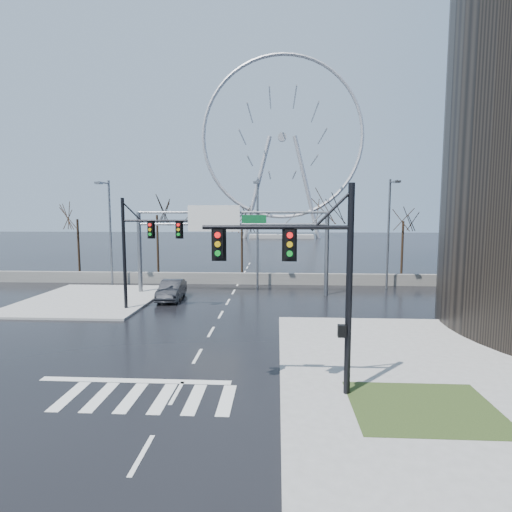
# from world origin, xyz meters

# --- Properties ---
(ground) EXTENTS (260.00, 260.00, 0.00)m
(ground) POSITION_xyz_m (0.00, 0.00, 0.00)
(ground) COLOR black
(ground) RESTS_ON ground
(sidewalk_right_ext) EXTENTS (12.00, 10.00, 0.15)m
(sidewalk_right_ext) POSITION_xyz_m (10.00, 2.00, 0.07)
(sidewalk_right_ext) COLOR gray
(sidewalk_right_ext) RESTS_ON ground
(sidewalk_far) EXTENTS (10.00, 12.00, 0.15)m
(sidewalk_far) POSITION_xyz_m (-11.00, 12.00, 0.07)
(sidewalk_far) COLOR gray
(sidewalk_far) RESTS_ON ground
(grass_strip) EXTENTS (5.00, 4.00, 0.02)m
(grass_strip) POSITION_xyz_m (9.00, -5.00, 0.15)
(grass_strip) COLOR #253917
(grass_strip) RESTS_ON sidewalk_near
(barrier_wall) EXTENTS (52.00, 0.50, 1.10)m
(barrier_wall) POSITION_xyz_m (0.00, 20.00, 0.55)
(barrier_wall) COLOR slate
(barrier_wall) RESTS_ON ground
(signal_mast_near) EXTENTS (5.52, 0.41, 8.00)m
(signal_mast_near) POSITION_xyz_m (5.14, -4.04, 4.87)
(signal_mast_near) COLOR black
(signal_mast_near) RESTS_ON ground
(signal_mast_far) EXTENTS (4.72, 0.41, 8.00)m
(signal_mast_far) POSITION_xyz_m (-5.87, 8.96, 4.83)
(signal_mast_far) COLOR black
(signal_mast_far) RESTS_ON ground
(sign_gantry) EXTENTS (16.36, 0.40, 7.60)m
(sign_gantry) POSITION_xyz_m (-0.38, 14.96, 5.18)
(sign_gantry) COLOR slate
(sign_gantry) RESTS_ON ground
(streetlight_left) EXTENTS (0.50, 2.55, 10.00)m
(streetlight_left) POSITION_xyz_m (-12.00, 18.16, 5.89)
(streetlight_left) COLOR slate
(streetlight_left) RESTS_ON ground
(streetlight_mid) EXTENTS (0.50, 2.55, 10.00)m
(streetlight_mid) POSITION_xyz_m (2.00, 18.16, 5.89)
(streetlight_mid) COLOR slate
(streetlight_mid) RESTS_ON ground
(streetlight_right) EXTENTS (0.50, 2.55, 10.00)m
(streetlight_right) POSITION_xyz_m (14.00, 18.16, 5.89)
(streetlight_right) COLOR slate
(streetlight_right) RESTS_ON ground
(tree_far_left) EXTENTS (3.50, 3.50, 7.00)m
(tree_far_left) POSITION_xyz_m (-18.00, 24.00, 5.57)
(tree_far_left) COLOR black
(tree_far_left) RESTS_ON ground
(tree_left) EXTENTS (3.75, 3.75, 7.50)m
(tree_left) POSITION_xyz_m (-9.00, 23.50, 5.98)
(tree_left) COLOR black
(tree_left) RESTS_ON ground
(tree_center) EXTENTS (3.25, 3.25, 6.50)m
(tree_center) POSITION_xyz_m (0.00, 24.50, 5.17)
(tree_center) COLOR black
(tree_center) RESTS_ON ground
(tree_right) EXTENTS (3.90, 3.90, 7.80)m
(tree_right) POSITION_xyz_m (9.00, 23.50, 6.22)
(tree_right) COLOR black
(tree_right) RESTS_ON ground
(tree_far_right) EXTENTS (3.40, 3.40, 6.80)m
(tree_far_right) POSITION_xyz_m (17.00, 24.00, 5.41)
(tree_far_right) COLOR black
(tree_far_right) RESTS_ON ground
(ferris_wheel) EXTENTS (45.00, 6.00, 50.91)m
(ferris_wheel) POSITION_xyz_m (5.00, 95.00, 26.13)
(ferris_wheel) COLOR gray
(ferris_wheel) RESTS_ON ground
(car) EXTENTS (1.87, 4.79, 1.56)m
(car) POSITION_xyz_m (-4.65, 12.66, 0.78)
(car) COLOR black
(car) RESTS_ON ground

